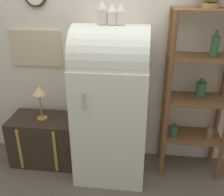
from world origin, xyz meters
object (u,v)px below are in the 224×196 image
Objects in this scene: vase_center at (112,15)px; vase_right at (121,15)px; vase_left at (102,13)px; suitcase_trunk at (44,139)px; desk_lamp at (39,94)px; refrigerator at (111,102)px.

vase_center is 0.08m from vase_right.
vase_left is 1.12× the size of vase_right.
suitcase_trunk is 1.87× the size of desk_lamp.
refrigerator is at bearing 125.00° from vase_center.
refrigerator is 2.21× the size of suitcase_trunk.
refrigerator is 0.75m from desk_lamp.
desk_lamp is (-0.76, 0.08, -0.80)m from vase_center.
refrigerator is 0.94m from suitcase_trunk.
vase_right is at bearing -5.92° from suitcase_trunk.
vase_left is at bearing -5.93° from desk_lamp.
vase_center is at bearing -55.00° from refrigerator.
suitcase_trunk is 4.08× the size of vase_right.
vase_right reaches higher than desk_lamp.
vase_center reaches higher than desk_lamp.
vase_left is (-0.07, -0.01, 0.84)m from refrigerator.
vase_right reaches higher than vase_center.
suitcase_trunk is 0.56m from desk_lamp.
vase_left is at bearing 176.03° from vase_center.
vase_left is 0.09m from vase_center.
vase_right is (0.09, -0.02, 0.83)m from refrigerator.
vase_right is (0.08, 0.00, 0.00)m from vase_center.
desk_lamp is at bearing 174.28° from vase_center.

